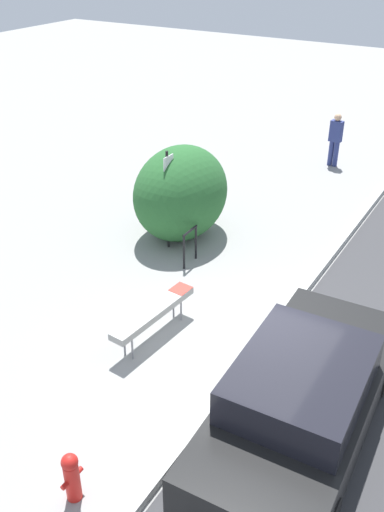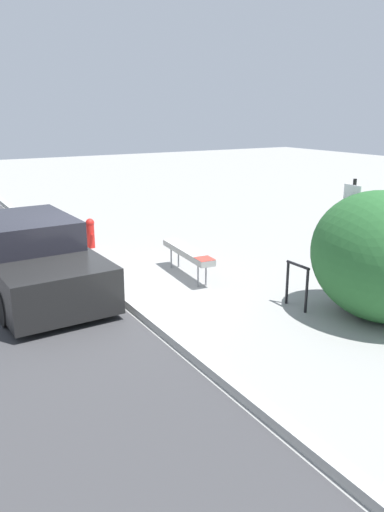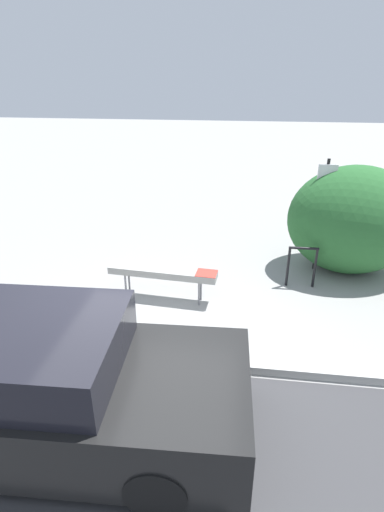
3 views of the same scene
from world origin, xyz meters
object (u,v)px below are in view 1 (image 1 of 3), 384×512
at_px(parked_car_near, 302,400).
at_px(pedestrian, 335,138).
at_px(bike_rack, 190,243).
at_px(bench, 154,312).
at_px(sign_post, 168,191).
at_px(fire_hydrant, 72,475).

bearing_deg(parked_car_near, pedestrian, 14.39).
bearing_deg(pedestrian, bike_rack, 91.32).
bearing_deg(bike_rack, bench, -162.74).
height_order(bench, sign_post, sign_post).
height_order(pedestrian, parked_car_near, pedestrian).
relative_size(bench, bike_rack, 2.39).
xyz_separation_m(bench, parked_car_near, (-0.80, -3.06, 0.13)).
bearing_deg(parked_car_near, bench, 73.13).
bearing_deg(fire_hydrant, bike_rack, 17.03).
distance_m(sign_post, parked_car_near, 5.98).
distance_m(bench, pedestrian, 9.82).
xyz_separation_m(sign_post, fire_hydrant, (-6.19, -2.57, -0.98)).
relative_size(sign_post, pedestrian, 1.43).
distance_m(bench, fire_hydrant, 3.43).
xyz_separation_m(bike_rack, pedestrian, (7.29, -0.69, 0.36)).
height_order(bike_rack, sign_post, sign_post).
bearing_deg(bike_rack, pedestrian, -5.39).
relative_size(pedestrian, parked_car_near, 0.35).
distance_m(bench, bike_rack, 2.64).
relative_size(sign_post, parked_car_near, 0.50).
bearing_deg(pedestrian, sign_post, 84.62).
bearing_deg(bench, sign_post, 33.44).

